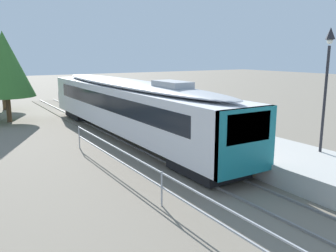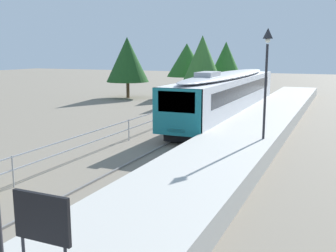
{
  "view_description": "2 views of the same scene",
  "coord_description": "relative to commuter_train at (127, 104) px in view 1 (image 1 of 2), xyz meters",
  "views": [
    {
      "loc": [
        -9.11,
        11.14,
        5.16
      ],
      "look_at": [
        -1.0,
        24.33,
        2.0
      ],
      "focal_mm": 37.86,
      "sensor_mm": 36.0,
      "label": 1
    },
    {
      "loc": [
        8.01,
        1.1,
        5.12
      ],
      "look_at": [
        0.4,
        18.33,
        1.6
      ],
      "focal_mm": 42.29,
      "sensor_mm": 36.0,
      "label": 2
    }
  ],
  "objects": [
    {
      "name": "station_platform",
      "position": [
        3.25,
        -8.7,
        -1.7
      ],
      "size": [
        3.9,
        60.0,
        0.9
      ],
      "primitive_type": "cube",
      "color": "#B7B5AD",
      "rests_on": "ground"
    },
    {
      "name": "ground_plane",
      "position": [
        -3.0,
        -8.7,
        -2.15
      ],
      "size": [
        160.0,
        160.0,
        0.0
      ],
      "primitive_type": "plane",
      "color": "slate"
    },
    {
      "name": "track_rails",
      "position": [
        0.0,
        -8.7,
        -2.12
      ],
      "size": [
        3.2,
        60.0,
        0.14
      ],
      "color": "slate",
      "rests_on": "ground"
    },
    {
      "name": "platform_lamp_mid_platform",
      "position": [
        4.6,
        -10.18,
        2.47
      ],
      "size": [
        0.34,
        0.34,
        5.35
      ],
      "color": "#232328",
      "rests_on": "station_platform"
    },
    {
      "name": "commuter_train",
      "position": [
        0.0,
        0.0,
        0.0
      ],
      "size": [
        2.82,
        20.98,
        3.74
      ],
      "color": "silver",
      "rests_on": "track_rails"
    },
    {
      "name": "tree_distant_centre",
      "position": [
        -5.47,
        9.71,
        2.25
      ],
      "size": [
        4.18,
        4.18,
        6.84
      ],
      "color": "brown",
      "rests_on": "ground"
    },
    {
      "name": "tree_distant_left",
      "position": [
        -4.91,
        16.64,
        2.17
      ],
      "size": [
        3.7,
        3.7,
        6.36
      ],
      "color": "brown",
      "rests_on": "ground"
    }
  ]
}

